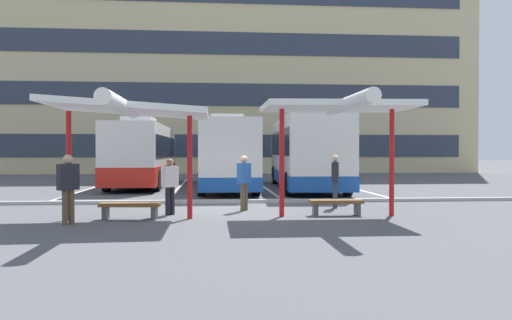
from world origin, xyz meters
TOP-DOWN VIEW (x-y plane):
  - ground_plane at (0.00, 0.00)m, footprint 160.00×160.00m
  - terminal_building at (0.02, 32.72)m, footprint 43.94×14.81m
  - coach_bus_0 at (-4.11, 11.14)m, footprint 2.65×10.29m
  - coach_bus_1 at (0.15, 9.45)m, footprint 2.59×12.27m
  - coach_bus_2 at (4.03, 8.52)m, footprint 3.24×11.23m
  - lane_stripe_0 at (-6.45, 9.96)m, footprint 0.16×14.00m
  - lane_stripe_1 at (-2.15, 9.96)m, footprint 0.16×14.00m
  - lane_stripe_2 at (2.15, 9.96)m, footprint 0.16×14.00m
  - lane_stripe_3 at (6.45, 9.96)m, footprint 0.16×14.00m
  - waiting_shelter_0 at (-2.73, -2.21)m, footprint 4.21×4.91m
  - bench_0 at (-2.73, -1.96)m, footprint 1.65×0.59m
  - waiting_shelter_1 at (3.03, -1.97)m, footprint 4.18×4.56m
  - bench_1 at (3.03, -1.61)m, footprint 1.53×0.45m
  - platform_kerb at (0.00, 2.15)m, footprint 44.00×0.24m
  - waiting_passenger_0 at (-1.73, -1.03)m, footprint 0.50×0.48m
  - waiting_passenger_1 at (0.48, -0.15)m, footprint 0.47×0.53m
  - waiting_passenger_2 at (3.46, 0.28)m, footprint 0.35×0.54m
  - waiting_passenger_3 at (-4.11, -2.80)m, footprint 0.52×0.51m

SIDE VIEW (x-z plane):
  - ground_plane at x=0.00m, z-range 0.00..0.00m
  - lane_stripe_0 at x=-6.45m, z-range 0.00..0.01m
  - lane_stripe_1 at x=-2.15m, z-range 0.00..0.01m
  - lane_stripe_2 at x=2.15m, z-range 0.00..0.01m
  - lane_stripe_3 at x=6.45m, z-range 0.00..0.01m
  - platform_kerb at x=0.00m, z-range 0.00..0.12m
  - bench_1 at x=3.03m, z-range 0.11..0.56m
  - bench_0 at x=-2.73m, z-range 0.11..0.56m
  - waiting_passenger_0 at x=-1.73m, z-range 0.12..1.76m
  - waiting_passenger_1 at x=0.48m, z-range 0.14..1.84m
  - waiting_passenger_2 at x=3.46m, z-range 0.14..1.85m
  - waiting_passenger_3 at x=-4.11m, z-range 0.15..1.91m
  - coach_bus_0 at x=-4.11m, z-range -0.15..3.35m
  - coach_bus_1 at x=0.15m, z-range -0.11..3.41m
  - coach_bus_2 at x=4.03m, z-range -0.10..3.61m
  - waiting_shelter_0 at x=-2.73m, z-range 1.31..4.53m
  - waiting_shelter_1 at x=3.03m, z-range 1.40..4.67m
  - terminal_building at x=0.02m, z-range -1.37..22.07m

